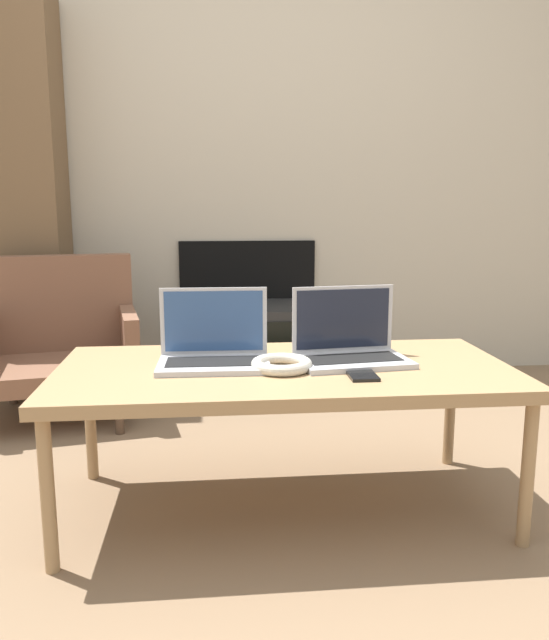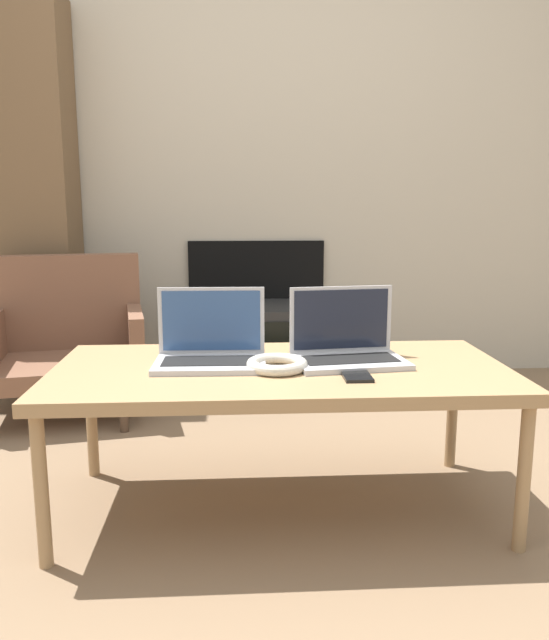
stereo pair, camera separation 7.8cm
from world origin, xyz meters
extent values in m
plane|color=#7A6047|center=(0.00, 0.00, 0.00)|extent=(14.00, 14.00, 0.00)
cube|color=#B7AD99|center=(0.00, 1.89, 1.30)|extent=(7.00, 0.06, 2.60)
cube|color=black|center=(-0.02, 1.85, 0.36)|extent=(0.71, 0.03, 0.72)
cube|color=#9E7A51|center=(0.00, 0.31, 0.42)|extent=(1.31, 0.63, 0.04)
cylinder|color=#9E7A51|center=(-0.62, 0.04, 0.20)|extent=(0.04, 0.04, 0.41)
cylinder|color=#9E7A51|center=(0.62, 0.04, 0.20)|extent=(0.04, 0.04, 0.41)
cylinder|color=#9E7A51|center=(-0.62, 0.59, 0.20)|extent=(0.04, 0.04, 0.41)
cylinder|color=#9E7A51|center=(0.62, 0.59, 0.20)|extent=(0.04, 0.04, 0.41)
cube|color=#B2B2B7|center=(-0.20, 0.32, 0.45)|extent=(0.32, 0.22, 0.02)
cube|color=black|center=(-0.20, 0.32, 0.46)|extent=(0.27, 0.12, 0.00)
cube|color=#B2B2B7|center=(-0.20, 0.42, 0.56)|extent=(0.32, 0.01, 0.20)
cube|color=#2D4C7F|center=(-0.20, 0.42, 0.56)|extent=(0.29, 0.01, 0.18)
cube|color=#B2B2B7|center=(0.20, 0.32, 0.45)|extent=(0.34, 0.25, 0.02)
cube|color=black|center=(0.20, 0.32, 0.46)|extent=(0.28, 0.15, 0.00)
cube|color=#B2B2B7|center=(0.19, 0.42, 0.56)|extent=(0.32, 0.05, 0.20)
cube|color=black|center=(0.19, 0.42, 0.56)|extent=(0.29, 0.04, 0.18)
torus|color=beige|center=(-0.01, 0.27, 0.46)|extent=(0.17, 0.17, 0.03)
cube|color=black|center=(0.20, 0.20, 0.45)|extent=(0.08, 0.14, 0.01)
cube|color=black|center=(-0.02, 1.62, 0.21)|extent=(0.54, 0.43, 0.41)
cube|color=black|center=(-0.02, 1.40, 0.21)|extent=(0.45, 0.01, 0.32)
cube|color=brown|center=(-0.86, 1.21, 0.21)|extent=(0.73, 0.65, 0.08)
cube|color=brown|center=(-0.90, 1.43, 0.47)|extent=(0.65, 0.22, 0.43)
cube|color=brown|center=(-0.57, 1.27, 0.35)|extent=(0.15, 0.49, 0.20)
cylinder|color=#4C3828|center=(-0.59, 0.99, 0.09)|extent=(0.04, 0.04, 0.17)
cylinder|color=#4C3828|center=(-1.13, 1.43, 0.09)|extent=(0.04, 0.04, 0.17)
cylinder|color=#4C3828|center=(-0.59, 1.43, 0.09)|extent=(0.04, 0.04, 0.17)
camera|label=1|loc=(-0.20, -1.43, 0.91)|focal=35.00mm
camera|label=2|loc=(-0.12, -1.44, 0.91)|focal=35.00mm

